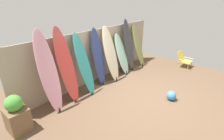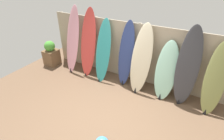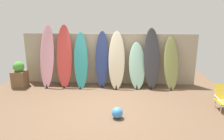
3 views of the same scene
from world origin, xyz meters
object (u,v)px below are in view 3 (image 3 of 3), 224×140
Objects in this scene: surfboard_cream_4 at (117,60)px; surfboard_charcoal_6 at (152,59)px; planter_box at (20,75)px; surfboard_pink_0 at (47,56)px; surfboard_red_1 at (64,57)px; beach_ball at (117,113)px; surfboard_teal_2 at (81,61)px; surfboard_seafoam_5 at (137,66)px; surfboard_olive_7 at (171,64)px; surfboard_navy_3 at (102,60)px.

surfboard_charcoal_6 is (1.18, 0.06, 0.06)m from surfboard_cream_4.
surfboard_pink_0 is at bearing 8.81° from planter_box.
surfboard_red_1 is 1.80m from surfboard_cream_4.
surfboard_red_1 is 3.13m from beach_ball.
surfboard_charcoal_6 reaches higher than planter_box.
surfboard_teal_2 is at bearing 3.99° from planter_box.
beach_ball is (-1.07, -2.32, -0.87)m from surfboard_charcoal_6.
surfboard_seafoam_5 is at bearing 2.82° from planter_box.
surfboard_red_1 reaches higher than surfboard_olive_7.
planter_box is at bearing -174.90° from surfboard_navy_3.
surfboard_olive_7 is (4.20, 0.04, -0.21)m from surfboard_pink_0.
surfboard_olive_7 is at bearing -1.45° from surfboard_navy_3.
surfboard_seafoam_5 is (3.07, 0.05, -0.30)m from surfboard_pink_0.
surfboard_charcoal_6 is 4.57m from planter_box.
surfboard_navy_3 is at bearing 2.17° from surfboard_red_1.
planter_box is at bearing -172.47° from surfboard_red_1.
surfboard_navy_3 is 0.94× the size of surfboard_charcoal_6.
planter_box is at bearing -176.01° from surfboard_teal_2.
surfboard_charcoal_6 reaches higher than surfboard_cream_4.
surfboard_cream_4 is at bearing 0.09° from surfboard_pink_0.
surfboard_navy_3 is 2.11× the size of planter_box.
surfboard_red_1 is 1.22× the size of surfboard_olive_7.
surfboard_pink_0 reaches higher than surfboard_seafoam_5.
surfboard_pink_0 reaches higher than surfboard_red_1.
surfboard_red_1 is 0.60m from surfboard_teal_2.
surfboard_olive_7 is at bearing 0.61° from surfboard_pink_0.
surfboard_pink_0 is at bearing -179.08° from surfboard_seafoam_5.
surfboard_cream_4 is 1.24× the size of surfboard_seafoam_5.
surfboard_navy_3 is at bearing 178.55° from surfboard_olive_7.
surfboard_teal_2 is 0.92× the size of surfboard_charcoal_6.
surfboard_teal_2 is at bearing -178.36° from surfboard_charcoal_6.
surfboard_cream_4 is at bearing -176.91° from surfboard_charcoal_6.
surfboard_pink_0 is 1.18m from planter_box.
surfboard_cream_4 is 1.10× the size of surfboard_olive_7.
surfboard_navy_3 reaches higher than surfboard_teal_2.
surfboard_cream_4 reaches higher than surfboard_navy_3.
beach_ball is (2.49, -2.26, -0.92)m from surfboard_pink_0.
surfboard_teal_2 is 1.22m from surfboard_cream_4.
surfboard_seafoam_5 is 0.76× the size of surfboard_charcoal_6.
surfboard_olive_7 is (1.13, -0.00, 0.10)m from surfboard_seafoam_5.
surfboard_red_1 reaches higher than surfboard_seafoam_5.
beach_ball is at bearing -75.43° from surfboard_navy_3.
surfboard_olive_7 is at bearing 53.29° from beach_ball.
surfboard_pink_0 is at bearing -179.39° from surfboard_olive_7.
surfboard_cream_4 is (2.38, 0.00, -0.12)m from surfboard_pink_0.
surfboard_teal_2 is 3.04m from surfboard_olive_7.
surfboard_cream_4 is at bearing -178.71° from surfboard_olive_7.
planter_box is at bearing -177.37° from surfboard_cream_4.
beach_ball is (-1.72, -2.30, -0.72)m from surfboard_olive_7.
surfboard_teal_2 reaches higher than surfboard_olive_7.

